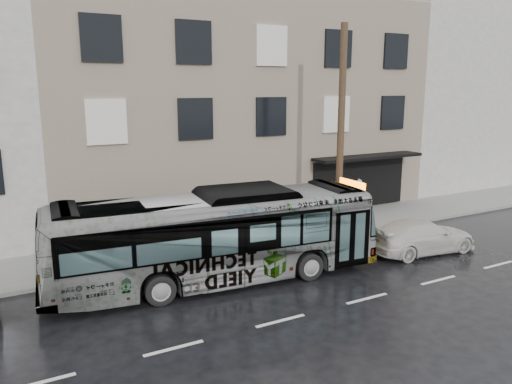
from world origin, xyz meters
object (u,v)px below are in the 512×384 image
Objects in this scene: bus at (216,237)px; white_sedan at (421,236)px; sign_post at (358,205)px; utility_pole_front at (341,132)px.

bus reaches higher than white_sedan.
sign_post reaches higher than white_sedan.
bus is (-6.88, -2.19, -3.07)m from utility_pole_front.
utility_pole_front is 7.84m from bus.
sign_post is 8.28m from bus.
utility_pole_front is 3.75× the size of sign_post.
sign_post is at bearing 0.00° from utility_pole_front.
utility_pole_front is 5.44m from white_sedan.
utility_pole_front is 3.48m from sign_post.
utility_pole_front reaches higher than white_sedan.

